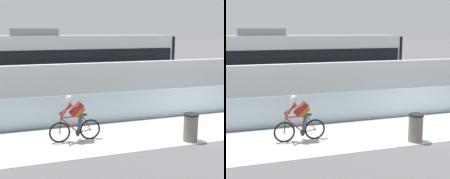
# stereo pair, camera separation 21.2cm
# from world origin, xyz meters

# --- Properties ---
(ground_plane) EXTENTS (200.00, 200.00, 0.00)m
(ground_plane) POSITION_xyz_m (0.00, 0.00, 0.00)
(ground_plane) COLOR slate
(bike_path_deck) EXTENTS (32.00, 3.20, 0.01)m
(bike_path_deck) POSITION_xyz_m (0.00, 0.00, 0.01)
(bike_path_deck) COLOR silver
(bike_path_deck) RESTS_ON ground
(glass_parapet) EXTENTS (32.00, 0.05, 1.22)m
(glass_parapet) POSITION_xyz_m (0.00, 1.85, 0.61)
(glass_parapet) COLOR silver
(glass_parapet) RESTS_ON ground
(concrete_barrier_wall) EXTENTS (32.00, 0.36, 2.27)m
(concrete_barrier_wall) POSITION_xyz_m (0.00, 3.65, 1.13)
(concrete_barrier_wall) COLOR white
(concrete_barrier_wall) RESTS_ON ground
(tram_rail_near) EXTENTS (32.00, 0.08, 0.01)m
(tram_rail_near) POSITION_xyz_m (0.00, 6.13, 0.00)
(tram_rail_near) COLOR #595654
(tram_rail_near) RESTS_ON ground
(tram_rail_far) EXTENTS (32.00, 0.08, 0.01)m
(tram_rail_far) POSITION_xyz_m (0.00, 7.57, 0.00)
(tram_rail_far) COLOR #595654
(tram_rail_far) RESTS_ON ground
(tram) EXTENTS (11.06, 2.54, 3.81)m
(tram) POSITION_xyz_m (-4.11, 6.85, 1.89)
(tram) COLOR silver
(tram) RESTS_ON ground
(cyclist_on_bike) EXTENTS (1.77, 0.58, 1.61)m
(cyclist_on_bike) POSITION_xyz_m (-5.45, 0.00, 0.78)
(cyclist_on_bike) COLOR black
(cyclist_on_bike) RESTS_ON ground
(trash_bin) EXTENTS (0.51, 0.51, 0.96)m
(trash_bin) POSITION_xyz_m (-1.74, -1.25, 0.48)
(trash_bin) COLOR slate
(trash_bin) RESTS_ON ground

